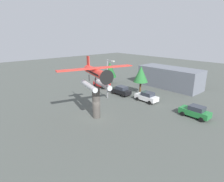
{
  "coord_description": "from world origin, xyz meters",
  "views": [
    {
      "loc": [
        19.97,
        -14.92,
        11.48
      ],
      "look_at": [
        0.0,
        3.0,
        3.34
      ],
      "focal_mm": 30.14,
      "sensor_mm": 36.0,
      "label": 1
    }
  ],
  "objects_px": {
    "tree_east": "(141,74)",
    "car_near_red": "(102,83)",
    "car_mid_black": "(121,90)",
    "storefront_building": "(170,77)",
    "floatplane_monument": "(96,76)",
    "display_pedestal": "(96,103)",
    "car_distant_green": "(195,111)",
    "car_far_white": "(147,97)",
    "streetlight_primary": "(108,76)",
    "tree_west": "(110,70)"
  },
  "relations": [
    {
      "from": "storefront_building",
      "to": "floatplane_monument",
      "type": "bearing_deg",
      "value": -84.67
    },
    {
      "from": "tree_west",
      "to": "car_distant_green",
      "type": "bearing_deg",
      "value": -8.99
    },
    {
      "from": "car_mid_black",
      "to": "storefront_building",
      "type": "bearing_deg",
      "value": -105.03
    },
    {
      "from": "floatplane_monument",
      "to": "car_near_red",
      "type": "distance_m",
      "value": 16.96
    },
    {
      "from": "car_mid_black",
      "to": "tree_east",
      "type": "distance_m",
      "value": 4.99
    },
    {
      "from": "car_distant_green",
      "to": "display_pedestal",
      "type": "bearing_deg",
      "value": 48.16
    },
    {
      "from": "car_distant_green",
      "to": "tree_east",
      "type": "distance_m",
      "value": 13.23
    },
    {
      "from": "storefront_building",
      "to": "streetlight_primary",
      "type": "bearing_deg",
      "value": -101.91
    },
    {
      "from": "car_mid_black",
      "to": "streetlight_primary",
      "type": "bearing_deg",
      "value": 89.76
    },
    {
      "from": "car_mid_black",
      "to": "streetlight_primary",
      "type": "xyz_separation_m",
      "value": [
        -0.01,
        -3.34,
        3.35
      ]
    },
    {
      "from": "tree_west",
      "to": "car_near_red",
      "type": "bearing_deg",
      "value": -70.66
    },
    {
      "from": "display_pedestal",
      "to": "car_distant_green",
      "type": "distance_m",
      "value": 14.21
    },
    {
      "from": "tree_west",
      "to": "floatplane_monument",
      "type": "bearing_deg",
      "value": -46.78
    },
    {
      "from": "car_distant_green",
      "to": "storefront_building",
      "type": "height_order",
      "value": "storefront_building"
    },
    {
      "from": "car_distant_green",
      "to": "storefront_building",
      "type": "xyz_separation_m",
      "value": [
        -11.37,
        11.46,
        1.33
      ]
    },
    {
      "from": "display_pedestal",
      "to": "car_mid_black",
      "type": "height_order",
      "value": "display_pedestal"
    },
    {
      "from": "car_mid_black",
      "to": "car_distant_green",
      "type": "xyz_separation_m",
      "value": [
        14.58,
        0.51,
        0.0
      ]
    },
    {
      "from": "storefront_building",
      "to": "car_distant_green",
      "type": "bearing_deg",
      "value": -45.23
    },
    {
      "from": "car_near_red",
      "to": "car_distant_green",
      "type": "distance_m",
      "value": 21.4
    },
    {
      "from": "storefront_building",
      "to": "tree_west",
      "type": "xyz_separation_m",
      "value": [
        -11.24,
        -7.88,
        1.17
      ]
    },
    {
      "from": "streetlight_primary",
      "to": "tree_west",
      "type": "distance_m",
      "value": 10.96
    },
    {
      "from": "car_mid_black",
      "to": "tree_west",
      "type": "distance_m",
      "value": 9.35
    },
    {
      "from": "car_near_red",
      "to": "car_mid_black",
      "type": "distance_m",
      "value": 6.84
    },
    {
      "from": "streetlight_primary",
      "to": "car_near_red",
      "type": "bearing_deg",
      "value": 149.77
    },
    {
      "from": "car_far_white",
      "to": "tree_east",
      "type": "xyz_separation_m",
      "value": [
        -3.75,
        2.68,
        3.09
      ]
    },
    {
      "from": "display_pedestal",
      "to": "streetlight_primary",
      "type": "height_order",
      "value": "streetlight_primary"
    },
    {
      "from": "car_mid_black",
      "to": "car_distant_green",
      "type": "distance_m",
      "value": 14.59
    },
    {
      "from": "storefront_building",
      "to": "car_far_white",
      "type": "bearing_deg",
      "value": -77.2
    },
    {
      "from": "car_far_white",
      "to": "tree_east",
      "type": "relative_size",
      "value": 0.75
    },
    {
      "from": "car_far_white",
      "to": "streetlight_primary",
      "type": "distance_m",
      "value": 7.8
    },
    {
      "from": "floatplane_monument",
      "to": "tree_east",
      "type": "distance_m",
      "value": 13.97
    },
    {
      "from": "car_mid_black",
      "to": "car_far_white",
      "type": "distance_m",
      "value": 5.82
    },
    {
      "from": "display_pedestal",
      "to": "car_near_red",
      "type": "xyz_separation_m",
      "value": [
        -11.96,
        10.65,
        -1.35
      ]
    },
    {
      "from": "streetlight_primary",
      "to": "tree_west",
      "type": "height_order",
      "value": "streetlight_primary"
    },
    {
      "from": "tree_west",
      "to": "tree_east",
      "type": "relative_size",
      "value": 0.93
    },
    {
      "from": "tree_east",
      "to": "car_near_red",
      "type": "bearing_deg",
      "value": -162.86
    },
    {
      "from": "floatplane_monument",
      "to": "streetlight_primary",
      "type": "relative_size",
      "value": 1.43
    },
    {
      "from": "car_mid_black",
      "to": "streetlight_primary",
      "type": "relative_size",
      "value": 0.58
    },
    {
      "from": "display_pedestal",
      "to": "car_far_white",
      "type": "height_order",
      "value": "display_pedestal"
    },
    {
      "from": "tree_east",
      "to": "car_far_white",
      "type": "bearing_deg",
      "value": -35.55
    },
    {
      "from": "car_near_red",
      "to": "tree_east",
      "type": "relative_size",
      "value": 0.75
    },
    {
      "from": "car_far_white",
      "to": "tree_west",
      "type": "distance_m",
      "value": 14.44
    },
    {
      "from": "floatplane_monument",
      "to": "car_near_red",
      "type": "xyz_separation_m",
      "value": [
        -12.08,
        10.69,
        -5.25
      ]
    },
    {
      "from": "car_distant_green",
      "to": "streetlight_primary",
      "type": "bearing_deg",
      "value": 14.76
    },
    {
      "from": "car_mid_black",
      "to": "tree_east",
      "type": "height_order",
      "value": "tree_east"
    },
    {
      "from": "car_near_red",
      "to": "car_mid_black",
      "type": "xyz_separation_m",
      "value": [
        6.81,
        -0.63,
        0.0
      ]
    },
    {
      "from": "car_far_white",
      "to": "car_near_red",
      "type": "bearing_deg",
      "value": 0.22
    },
    {
      "from": "display_pedestal",
      "to": "storefront_building",
      "type": "xyz_separation_m",
      "value": [
        -1.93,
        22.0,
        -0.01
      ]
    },
    {
      "from": "car_near_red",
      "to": "car_distant_green",
      "type": "height_order",
      "value": "same"
    },
    {
      "from": "floatplane_monument",
      "to": "storefront_building",
      "type": "height_order",
      "value": "floatplane_monument"
    }
  ]
}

